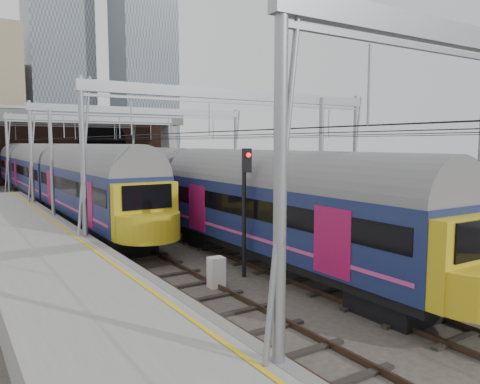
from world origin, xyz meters
TOP-DOWN VIEW (x-y plane):
  - ground at (0.00, 0.00)m, footprint 160.00×160.00m
  - platform_left at (-10.18, 2.50)m, footprint 4.32×55.00m
  - tracks at (0.00, 15.00)m, footprint 14.40×80.00m
  - overhead_line at (0.00, 21.49)m, footprint 16.80×80.00m
  - retaining_wall at (1.40, 51.93)m, footprint 28.00×2.75m
  - overbridge at (0.00, 46.00)m, footprint 28.00×3.00m
  - city_skyline at (2.73, 70.48)m, footprint 37.50×27.50m
  - train_main at (-2.00, 26.68)m, footprint 2.84×65.60m
  - train_second at (-6.00, 32.26)m, footprint 3.00×52.05m
  - signal_near_left at (-3.69, 2.11)m, footprint 0.39×0.47m
  - signal_near_centre at (-1.14, 1.07)m, footprint 0.37×0.46m
  - relay_cabinet at (-5.25, 1.58)m, footprint 0.56×0.47m
  - equip_cover_a at (0.06, -0.96)m, footprint 1.06×0.82m
  - equip_cover_b at (-0.65, 11.66)m, footprint 1.02×0.79m
  - equip_cover_c at (2.13, 5.99)m, footprint 1.05×0.90m

SIDE VIEW (x-z plane):
  - ground at x=0.00m, z-range 0.00..0.00m
  - tracks at x=0.00m, z-range -0.09..0.13m
  - equip_cover_c at x=2.13m, z-range 0.00..0.11m
  - equip_cover_b at x=-0.65m, z-range 0.00..0.11m
  - equip_cover_a at x=0.06m, z-range 0.00..0.11m
  - relay_cabinet at x=-5.25m, z-range 0.00..1.10m
  - platform_left at x=-10.18m, z-range -0.01..1.11m
  - train_main at x=-2.00m, z-range 0.08..4.95m
  - train_second at x=-6.00m, z-range 0.06..5.16m
  - signal_near_centre at x=-1.14m, z-range 0.63..5.28m
  - signal_near_left at x=-3.69m, z-range 0.64..5.59m
  - retaining_wall at x=1.40m, z-range -0.17..8.83m
  - overhead_line at x=0.00m, z-range 2.57..10.57m
  - overbridge at x=0.00m, z-range 2.64..11.89m
  - city_skyline at x=2.73m, z-range -12.91..47.09m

